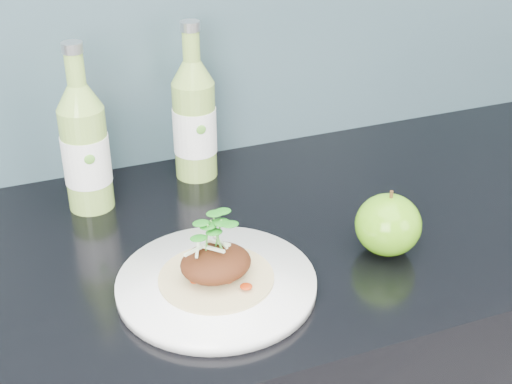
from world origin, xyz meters
The scene contains 5 objects.
dinner_plate centered at (-0.03, 1.58, 0.91)m, with size 0.27×0.27×0.02m.
pork_taco centered at (-0.03, 1.58, 0.94)m, with size 0.15×0.15×0.10m.
green_apple centered at (0.23, 1.58, 0.94)m, with size 0.12×0.12×0.10m.
cider_bottle_left centered at (-0.14, 1.86, 1.00)m, with size 0.08×0.08×0.27m.
cider_bottle_right centered at (0.04, 1.91, 1.00)m, with size 0.08×0.08×0.27m.
Camera 1 is at (-0.26, 0.85, 1.47)m, focal length 50.00 mm.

